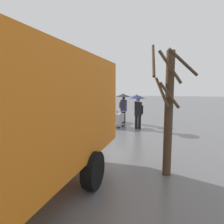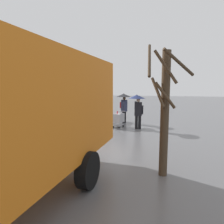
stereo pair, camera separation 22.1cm
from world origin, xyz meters
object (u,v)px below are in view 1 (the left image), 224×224
(hand_dolly_boxes, at_px, (106,116))
(pedestrian_white_side, at_px, (123,101))
(shopping_cart_vendor, at_px, (118,118))
(pedestrian_black_side, at_px, (105,101))
(cargo_van_parked_right, at_px, (67,106))
(pedestrian_pink_side, at_px, (137,103))
(bare_tree_near, at_px, (168,109))

(hand_dolly_boxes, bearing_deg, pedestrian_white_side, -115.92)
(shopping_cart_vendor, xyz_separation_m, pedestrian_black_side, (1.15, -0.82, 1.02))
(hand_dolly_boxes, bearing_deg, cargo_van_parked_right, -19.08)
(hand_dolly_boxes, relative_size, pedestrian_pink_side, 0.61)
(cargo_van_parked_right, height_order, hand_dolly_boxes, cargo_van_parked_right)
(cargo_van_parked_right, bearing_deg, bare_tree_near, 133.43)
(shopping_cart_vendor, relative_size, bare_tree_near, 0.27)
(bare_tree_near, bearing_deg, pedestrian_white_side, -70.06)
(pedestrian_pink_side, xyz_separation_m, pedestrian_black_side, (2.39, -1.03, 0.00))
(cargo_van_parked_right, relative_size, pedestrian_white_side, 2.51)
(shopping_cart_vendor, bearing_deg, pedestrian_black_side, -35.55)
(pedestrian_black_side, bearing_deg, shopping_cart_vendor, 144.45)
(cargo_van_parked_right, bearing_deg, shopping_cart_vendor, 165.04)
(shopping_cart_vendor, relative_size, hand_dolly_boxes, 0.79)
(shopping_cart_vendor, height_order, hand_dolly_boxes, hand_dolly_boxes)
(pedestrian_black_side, bearing_deg, cargo_van_parked_right, -5.72)
(hand_dolly_boxes, xyz_separation_m, pedestrian_black_side, (0.37, -0.89, 0.87))
(cargo_van_parked_right, bearing_deg, pedestrian_pink_side, 166.28)
(cargo_van_parked_right, xyz_separation_m, shopping_cart_vendor, (-4.23, 1.13, -0.61))
(pedestrian_white_side, bearing_deg, hand_dolly_boxes, 64.08)
(shopping_cart_vendor, bearing_deg, pedestrian_pink_side, 170.60)
(hand_dolly_boxes, bearing_deg, pedestrian_black_side, -67.32)
(shopping_cart_vendor, height_order, pedestrian_pink_side, pedestrian_pink_side)
(pedestrian_pink_side, bearing_deg, hand_dolly_boxes, -4.04)
(cargo_van_parked_right, distance_m, shopping_cart_vendor, 4.42)
(shopping_cart_vendor, xyz_separation_m, bare_tree_near, (-2.89, 6.40, 1.39))
(cargo_van_parked_right, xyz_separation_m, hand_dolly_boxes, (-3.45, 1.19, -0.46))
(pedestrian_pink_side, relative_size, bare_tree_near, 0.56)
(pedestrian_pink_side, distance_m, pedestrian_black_side, 2.60)
(hand_dolly_boxes, bearing_deg, bare_tree_near, 120.12)
(shopping_cart_vendor, relative_size, pedestrian_white_side, 0.49)
(cargo_van_parked_right, distance_m, bare_tree_near, 10.39)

